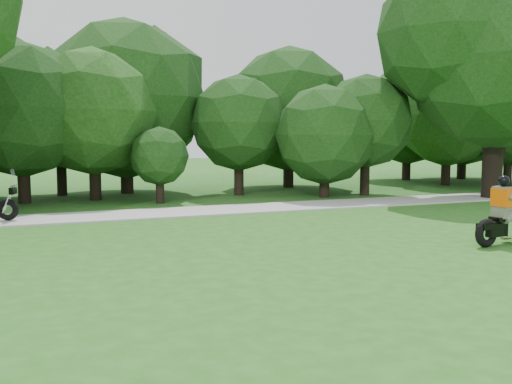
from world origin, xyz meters
TOP-DOWN VIEW (x-y plane):
  - ground at (0.00, 0.00)m, footprint 100.00×100.00m
  - walkway at (0.00, 8.00)m, footprint 60.00×2.20m
  - tree_line at (-0.47, 14.37)m, footprint 40.59×11.49m
  - big_tree_east at (10.46, 7.87)m, footprint 9.07×6.89m
  - chopper_motorcycle at (3.73, 0.10)m, footprint 2.23×0.71m

SIDE VIEW (x-z plane):
  - ground at x=0.00m, z-range 0.00..0.00m
  - walkway at x=0.00m, z-range 0.00..0.06m
  - chopper_motorcycle at x=3.73m, z-range -0.21..1.39m
  - tree_line at x=-0.47m, z-range -0.15..7.26m
  - big_tree_east at x=10.46m, z-range 0.80..11.26m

